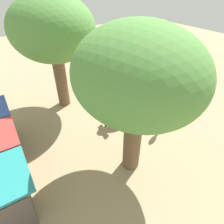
% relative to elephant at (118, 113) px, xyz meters
% --- Properties ---
extents(ground_plane, '(60.00, 60.00, 0.00)m').
position_rel_elephant_xyz_m(ground_plane, '(0.90, -1.30, -0.89)').
color(ground_plane, tan).
extents(elephant, '(1.35, 2.03, 1.40)m').
position_rel_elephant_xyz_m(elephant, '(0.00, 0.00, 0.00)').
color(elephant, slate).
rests_on(elephant, ground_plane).
extents(person_handler, '(0.32, 0.44, 1.62)m').
position_rel_elephant_xyz_m(person_handler, '(-2.31, -1.67, 0.06)').
color(person_handler, '#3F3833').
rests_on(person_handler, ground_plane).
extents(shade_tree_main, '(5.72, 5.25, 7.42)m').
position_rel_elephant_xyz_m(shade_tree_main, '(-3.36, 1.45, 4.41)').
color(shade_tree_main, brown).
rests_on(shade_tree_main, ground_plane).
extents(shade_tree_secondary, '(6.08, 5.57, 7.94)m').
position_rel_elephant_xyz_m(shade_tree_secondary, '(4.53, 2.26, 4.81)').
color(shade_tree_secondary, brown).
rests_on(shade_tree_secondary, ground_plane).
extents(wooden_bench, '(1.22, 1.32, 0.88)m').
position_rel_elephant_xyz_m(wooden_bench, '(-1.87, -5.07, -0.42)').
color(wooden_bench, brown).
rests_on(wooden_bench, ground_plane).
extents(picnic_table_near, '(2.06, 2.06, 0.78)m').
position_rel_elephant_xyz_m(picnic_table_near, '(0.61, -2.45, -0.30)').
color(picnic_table_near, olive).
rests_on(picnic_table_near, ground_plane).
extents(market_stall_teal, '(2.50, 2.50, 2.52)m').
position_rel_elephant_xyz_m(market_stall_teal, '(-2.84, 7.50, 0.25)').
color(market_stall_teal, '#59514C').
rests_on(market_stall_teal, ground_plane).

